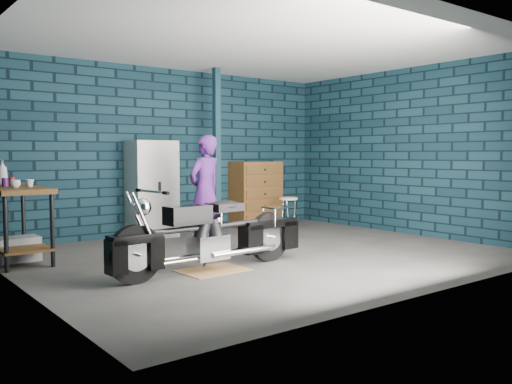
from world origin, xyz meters
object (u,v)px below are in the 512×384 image
at_px(tool_chest, 256,194).
at_px(person, 205,191).
at_px(locker, 152,189).
at_px(motorcycle, 212,229).
at_px(shop_stool, 288,214).
at_px(storage_bin, 18,249).
at_px(workbench, 15,224).

bearing_deg(tool_chest, person, -147.31).
height_order(person, locker, person).
bearing_deg(locker, person, -78.37).
distance_m(motorcycle, shop_stool, 3.35).
bearing_deg(motorcycle, storage_bin, 126.68).
bearing_deg(person, motorcycle, 45.02).
xyz_separation_m(workbench, person, (2.44, -0.44, 0.33)).
xyz_separation_m(storage_bin, locker, (2.18, 0.73, 0.61)).
bearing_deg(locker, workbench, -161.74).
bearing_deg(storage_bin, motorcycle, -50.30).
bearing_deg(storage_bin, locker, 18.53).
distance_m(workbench, tool_chest, 4.33).
bearing_deg(workbench, storage_bin, -12.90).
height_order(storage_bin, shop_stool, shop_stool).
distance_m(motorcycle, person, 1.72).
bearing_deg(motorcycle, tool_chest, 41.82).
bearing_deg(motorcycle, locker, 74.32).
xyz_separation_m(workbench, locker, (2.20, 0.73, 0.30)).
bearing_deg(storage_bin, shop_stool, -0.37).
relative_size(workbench, person, 0.89).
height_order(storage_bin, tool_chest, tool_chest).
height_order(workbench, storage_bin, workbench).
distance_m(workbench, storage_bin, 0.31).
height_order(motorcycle, locker, locker).
height_order(motorcycle, person, person).
relative_size(workbench, tool_chest, 1.20).
relative_size(locker, tool_chest, 1.29).
relative_size(person, locker, 1.04).
height_order(storage_bin, locker, locker).
bearing_deg(motorcycle, person, 57.45).
height_order(workbench, tool_chest, tool_chest).
relative_size(tool_chest, shop_stool, 2.05).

